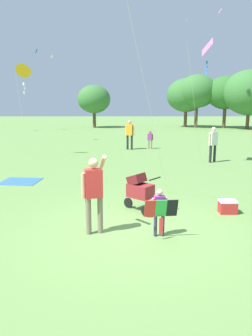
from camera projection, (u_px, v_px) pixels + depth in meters
name	position (u px, v px, depth m)	size (l,w,h in m)	color
ground_plane	(131.00, 231.00, 7.40)	(120.00, 120.00, 0.00)	#668E47
treeline_distant	(203.00, 95.00, 35.50)	(44.14, 7.77, 6.22)	brown
child_with_butterfly_kite	(160.00, 209.00, 6.95)	(0.71, 0.36, 1.06)	#33384C
person_adult_flyer	(94.00, 189.00, 7.05)	(0.56, 0.60, 1.78)	#7F705B
stroller	(140.00, 189.00, 8.63)	(1.02, 0.93, 1.03)	black
kite_orange_delta	(23.00, 71.00, 16.52)	(0.86, 1.71, 4.79)	#F4A319
kite_green_novelty	(207.00, 51.00, 13.96)	(1.65, 3.02, 5.63)	pink
person_red_shirt	(213.00, 142.00, 15.57)	(0.50, 0.37, 1.71)	#232328
person_sitting_far	(150.00, 138.00, 20.18)	(0.34, 0.23, 1.13)	#7F705B
person_couple_left	(130.00, 132.00, 19.81)	(0.54, 0.37, 1.79)	#232328
picnic_blanket	(21.00, 181.00, 11.95)	(1.35, 1.14, 0.02)	#3366B2
cooler_box	(228.00, 207.00, 8.54)	(0.45, 0.33, 0.35)	red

